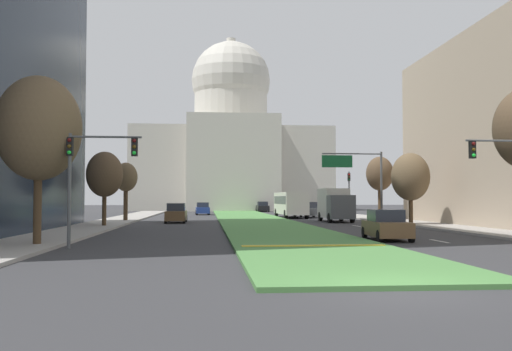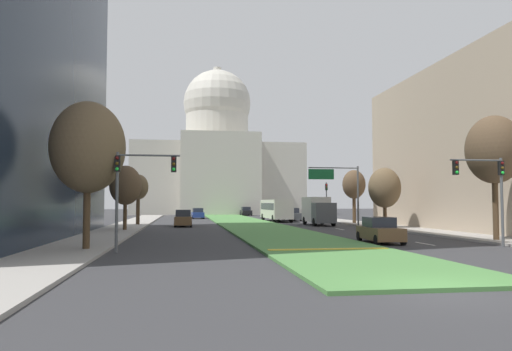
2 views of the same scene
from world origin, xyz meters
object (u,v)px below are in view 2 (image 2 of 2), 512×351
(street_tree_right_near, at_px, (494,150))
(street_tree_left_mid, at_px, (125,186))
(street_tree_left_far, at_px, (138,188))
(street_tree_right_far, at_px, (354,185))
(traffic_light_near_right, at_px, (488,182))
(traffic_light_near_left, at_px, (134,179))
(city_bus, at_px, (276,208))
(capitol_building, at_px, (217,159))
(sedan_midblock, at_px, (183,219))
(sedan_far_horizon, at_px, (198,214))
(sedan_lead_stopped, at_px, (380,231))
(street_tree_right_mid, at_px, (385,188))
(traffic_light_far_right, at_px, (326,197))
(street_tree_left_near, at_px, (88,148))
(sedan_distant, at_px, (292,215))
(overhead_guide_sign, at_px, (339,183))
(sedan_very_far, at_px, (246,211))
(box_truck_delivery, at_px, (318,210))

(street_tree_right_near, bearing_deg, street_tree_left_mid, 148.63)
(street_tree_left_far, bearing_deg, street_tree_left_mid, -90.84)
(street_tree_right_far, bearing_deg, traffic_light_near_right, -95.12)
(traffic_light_near_left, relative_size, city_bus, 0.47)
(capitol_building, xyz_separation_m, sedan_midblock, (-7.53, -57.24, -11.62))
(sedan_far_horizon, bearing_deg, sedan_lead_stopped, -77.93)
(traffic_light_near_left, relative_size, sedan_midblock, 1.13)
(street_tree_right_mid, xyz_separation_m, sedan_lead_stopped, (-7.09, -15.44, -3.24))
(street_tree_right_mid, relative_size, sedan_midblock, 1.31)
(traffic_light_far_right, xyz_separation_m, sedan_midblock, (-18.45, -8.33, -2.47))
(street_tree_right_mid, bearing_deg, street_tree_left_near, -143.38)
(sedan_distant, bearing_deg, traffic_light_near_left, -113.39)
(capitol_building, relative_size, street_tree_left_mid, 6.32)
(sedan_lead_stopped, bearing_deg, capitol_building, 93.55)
(city_bus, bearing_deg, sedan_distant, 36.15)
(traffic_light_far_right, distance_m, city_bus, 7.32)
(overhead_guide_sign, distance_m, street_tree_right_far, 6.79)
(street_tree_left_mid, relative_size, street_tree_left_far, 1.03)
(overhead_guide_sign, relative_size, sedan_midblock, 1.41)
(traffic_light_near_left, bearing_deg, sedan_far_horizon, 84.71)
(capitol_building, bearing_deg, traffic_light_far_right, -77.42)
(traffic_light_near_left, distance_m, sedan_distant, 44.84)
(street_tree_left_far, height_order, sedan_midblock, street_tree_left_far)
(sedan_midblock, bearing_deg, street_tree_right_mid, -20.76)
(traffic_light_far_right, relative_size, street_tree_right_far, 0.80)
(overhead_guide_sign, xyz_separation_m, street_tree_left_far, (-21.57, 5.47, -0.43))
(sedan_very_far, bearing_deg, traffic_light_far_right, -79.43)
(sedan_lead_stopped, bearing_deg, traffic_light_near_right, -36.89)
(box_truck_delivery, xyz_separation_m, city_bus, (-2.65, 11.49, 0.09))
(overhead_guide_sign, bearing_deg, sedan_very_far, 95.60)
(traffic_light_near_right, distance_m, sedan_far_horizon, 54.06)
(traffic_light_far_right, bearing_deg, sedan_midblock, -155.70)
(traffic_light_near_left, xyz_separation_m, sedan_distant, (17.76, 41.06, -2.95))
(street_tree_left_near, height_order, sedan_lead_stopped, street_tree_left_near)
(traffic_light_far_right, height_order, street_tree_right_mid, street_tree_right_mid)
(sedan_midblock, bearing_deg, sedan_far_horizon, 84.85)
(street_tree_right_far, height_order, sedan_very_far, street_tree_right_far)
(street_tree_left_far, bearing_deg, capitol_building, 77.02)
(sedan_midblock, distance_m, box_truck_delivery, 15.20)
(traffic_light_near_right, distance_m, sedan_lead_stopped, 7.05)
(street_tree_right_far, relative_size, sedan_distant, 1.48)
(street_tree_right_near, relative_size, sedan_midblock, 1.82)
(box_truck_delivery, bearing_deg, overhead_guide_sign, -68.23)
(traffic_light_near_left, bearing_deg, sedan_midblock, 84.58)
(traffic_light_far_right, bearing_deg, street_tree_right_far, -71.07)
(street_tree_left_near, bearing_deg, city_bus, 65.24)
(overhead_guide_sign, distance_m, sedan_lead_stopped, 20.97)
(overhead_guide_sign, distance_m, street_tree_left_near, 31.63)
(street_tree_left_near, relative_size, sedan_midblock, 1.74)
(street_tree_left_near, relative_size, sedan_lead_stopped, 1.76)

